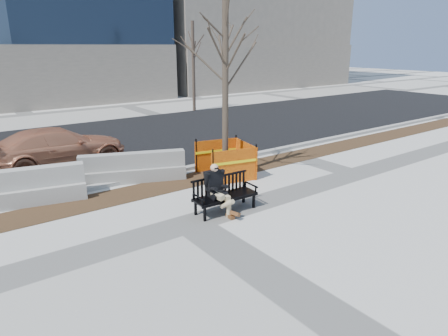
% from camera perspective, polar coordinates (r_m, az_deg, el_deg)
% --- Properties ---
extents(ground, '(120.00, 120.00, 0.00)m').
position_cam_1_polar(ground, '(9.31, -4.93, -7.91)').
color(ground, beige).
rests_on(ground, ground).
extents(mulch_strip, '(40.00, 1.20, 0.02)m').
position_cam_1_polar(mulch_strip, '(11.45, -11.75, -3.27)').
color(mulch_strip, '#47301C').
rests_on(mulch_strip, ground).
extents(asphalt_street, '(60.00, 10.40, 0.01)m').
position_cam_1_polar(asphalt_street, '(17.08, -20.54, 2.80)').
color(asphalt_street, black).
rests_on(asphalt_street, ground).
extents(curb, '(60.00, 0.25, 0.12)m').
position_cam_1_polar(curb, '(12.26, -13.63, -1.74)').
color(curb, '#9E9B93').
rests_on(curb, ground).
extents(bench, '(1.69, 0.67, 0.89)m').
position_cam_1_polar(bench, '(9.90, 0.18, -6.25)').
color(bench, black).
rests_on(bench, ground).
extents(seated_man, '(0.57, 0.90, 1.23)m').
position_cam_1_polar(seated_man, '(9.82, -1.08, -6.46)').
color(seated_man, black).
rests_on(seated_man, ground).
extents(tree_fence, '(2.68, 2.68, 5.63)m').
position_cam_1_polar(tree_fence, '(12.48, 0.18, -1.19)').
color(tree_fence, orange).
rests_on(tree_fence, ground).
extents(sedan, '(4.53, 1.94, 1.30)m').
position_cam_1_polar(sedan, '(14.73, -22.46, 0.37)').
color(sedan, '#BD7451').
rests_on(sedan, ground).
extents(jersey_barrier_left, '(3.43, 1.37, 0.97)m').
position_cam_1_polar(jersey_barrier_left, '(11.56, -27.54, -4.77)').
color(jersey_barrier_left, '#A29F97').
rests_on(jersey_barrier_left, ground).
extents(jersey_barrier_right, '(3.13, 1.70, 0.89)m').
position_cam_1_polar(jersey_barrier_right, '(12.36, -12.85, -1.82)').
color(jersey_barrier_right, gray).
rests_on(jersey_barrier_right, ground).
extents(far_tree_right, '(2.24, 2.24, 5.78)m').
position_cam_1_polar(far_tree_right, '(25.36, -4.30, 8.28)').
color(far_tree_right, '#47382E').
rests_on(far_tree_right, ground).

